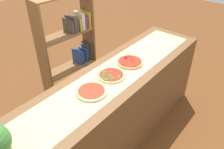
% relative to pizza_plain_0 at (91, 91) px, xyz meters
% --- Properties ---
extents(ground_plane, '(12.00, 12.00, 0.00)m').
position_rel_pizza_plain_0_xyz_m(ground_plane, '(0.31, 0.02, -0.92)').
color(ground_plane, brown).
extents(counter, '(2.63, 0.63, 0.91)m').
position_rel_pizza_plain_0_xyz_m(counter, '(0.31, 0.02, -0.47)').
color(counter, brown).
rests_on(counter, ground_plane).
extents(parchment_paper, '(2.43, 0.44, 0.00)m').
position_rel_pizza_plain_0_xyz_m(parchment_paper, '(0.31, 0.02, -0.01)').
color(parchment_paper, tan).
rests_on(parchment_paper, counter).
extents(pizza_plain_0, '(0.28, 0.28, 0.02)m').
position_rel_pizza_plain_0_xyz_m(pizza_plain_0, '(0.00, 0.00, 0.00)').
color(pizza_plain_0, '#E5C17F').
rests_on(pizza_plain_0, parchment_paper).
extents(pizza_spinach_1, '(0.27, 0.27, 0.02)m').
position_rel_pizza_plain_0_xyz_m(pizza_spinach_1, '(0.30, 0.02, -0.00)').
color(pizza_spinach_1, '#DBB26B').
rests_on(pizza_spinach_1, parchment_paper).
extents(pizza_pepperoni_2, '(0.27, 0.27, 0.03)m').
position_rel_pizza_plain_0_xyz_m(pizza_pepperoni_2, '(0.61, 0.02, 0.00)').
color(pizza_pepperoni_2, tan).
rests_on(pizza_pepperoni_2, parchment_paper).
extents(bookshelf, '(0.76, 0.31, 1.47)m').
position_rel_pizza_plain_0_xyz_m(bookshelf, '(0.67, 0.96, -0.27)').
color(bookshelf, brown).
rests_on(bookshelf, ground_plane).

